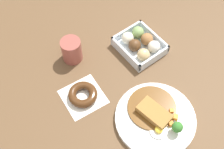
# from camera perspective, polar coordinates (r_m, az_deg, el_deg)

# --- Properties ---
(ground_plane) EXTENTS (1.60, 1.60, 0.00)m
(ground_plane) POSITION_cam_1_polar(r_m,az_deg,el_deg) (1.07, 4.53, -0.56)
(ground_plane) COLOR brown
(curry_plate) EXTENTS (0.27, 0.27, 0.07)m
(curry_plate) POSITION_cam_1_polar(r_m,az_deg,el_deg) (0.99, 8.54, -8.33)
(curry_plate) COLOR white
(curry_plate) RESTS_ON ground_plane
(donut_box) EXTENTS (0.17, 0.15, 0.06)m
(donut_box) POSITION_cam_1_polar(r_m,az_deg,el_deg) (1.13, 5.56, 5.92)
(donut_box) COLOR silver
(donut_box) RESTS_ON ground_plane
(chocolate_ring_donut) EXTENTS (0.15, 0.15, 0.03)m
(chocolate_ring_donut) POSITION_cam_1_polar(r_m,az_deg,el_deg) (1.02, -5.75, -3.98)
(chocolate_ring_donut) COLOR white
(chocolate_ring_donut) RESTS_ON ground_plane
(coffee_mug) EXTENTS (0.07, 0.07, 0.09)m
(coffee_mug) POSITION_cam_1_polar(r_m,az_deg,el_deg) (1.09, -7.93, 4.75)
(coffee_mug) COLOR #9E4C42
(coffee_mug) RESTS_ON ground_plane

